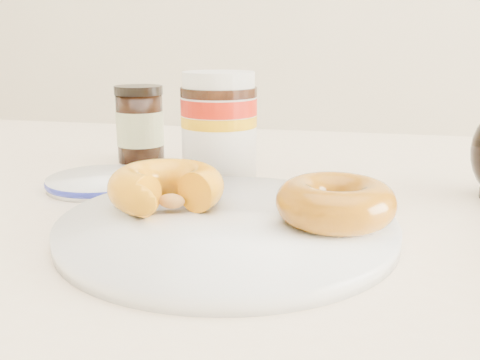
% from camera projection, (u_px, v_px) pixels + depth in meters
% --- Properties ---
extents(dining_table, '(1.40, 0.90, 0.75)m').
position_uv_depth(dining_table, '(318.00, 280.00, 0.56)').
color(dining_table, '#F9E1BD').
rests_on(dining_table, ground).
extents(plate, '(0.29, 0.29, 0.01)m').
position_uv_depth(plate, '(227.00, 225.00, 0.46)').
color(plate, white).
rests_on(plate, dining_table).
extents(donut_bitten, '(0.13, 0.13, 0.04)m').
position_uv_depth(donut_bitten, '(166.00, 187.00, 0.48)').
color(donut_bitten, orange).
rests_on(donut_bitten, plate).
extents(donut_whole, '(0.12, 0.12, 0.03)m').
position_uv_depth(donut_whole, '(335.00, 202.00, 0.44)').
color(donut_whole, '#8D5409').
rests_on(donut_whole, plate).
extents(nutella_jar, '(0.09, 0.09, 0.13)m').
position_uv_depth(nutella_jar, '(219.00, 122.00, 0.63)').
color(nutella_jar, white).
rests_on(nutella_jar, dining_table).
extents(dark_jar, '(0.06, 0.06, 0.10)m').
position_uv_depth(dark_jar, '(140.00, 125.00, 0.72)').
color(dark_jar, black).
rests_on(dark_jar, dining_table).
extents(blue_rim_saucer, '(0.12, 0.12, 0.01)m').
position_uv_depth(blue_rim_saucer, '(102.00, 181.00, 0.60)').
color(blue_rim_saucer, white).
rests_on(blue_rim_saucer, dining_table).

